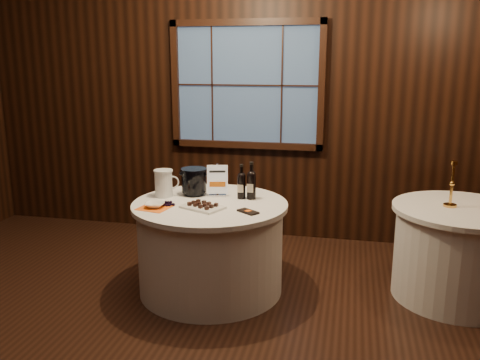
% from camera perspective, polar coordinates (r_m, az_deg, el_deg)
% --- Properties ---
extents(ground, '(6.00, 6.00, 0.00)m').
position_cam_1_polar(ground, '(3.62, -7.79, -18.74)').
color(ground, black).
rests_on(ground, ground).
extents(back_wall, '(6.00, 0.10, 3.00)m').
position_cam_1_polar(back_wall, '(5.47, 0.79, 9.51)').
color(back_wall, black).
rests_on(back_wall, ground).
extents(main_table, '(1.28, 1.28, 0.77)m').
position_cam_1_polar(main_table, '(4.30, -3.33, -7.46)').
color(main_table, white).
rests_on(main_table, ground).
extents(side_table, '(1.08, 1.08, 0.77)m').
position_cam_1_polar(side_table, '(4.52, 23.26, -7.51)').
color(side_table, white).
rests_on(side_table, ground).
extents(sign_stand, '(0.17, 0.12, 0.28)m').
position_cam_1_polar(sign_stand, '(4.35, -2.56, -0.59)').
color(sign_stand, silver).
rests_on(sign_stand, main_table).
extents(port_bottle_left, '(0.07, 0.07, 0.30)m').
position_cam_1_polar(port_bottle_left, '(4.26, 0.16, -0.43)').
color(port_bottle_left, black).
rests_on(port_bottle_left, main_table).
extents(port_bottle_right, '(0.08, 0.08, 0.32)m').
position_cam_1_polar(port_bottle_right, '(4.24, 1.29, -0.35)').
color(port_bottle_right, black).
rests_on(port_bottle_right, main_table).
extents(ice_bucket, '(0.23, 0.23, 0.23)m').
position_cam_1_polar(ice_bucket, '(4.40, -5.19, -0.11)').
color(ice_bucket, black).
rests_on(ice_bucket, main_table).
extents(chocolate_plate, '(0.38, 0.32, 0.05)m').
position_cam_1_polar(chocolate_plate, '(4.02, -4.23, -2.93)').
color(chocolate_plate, white).
rests_on(chocolate_plate, main_table).
extents(chocolate_box, '(0.19, 0.17, 0.01)m').
position_cam_1_polar(chocolate_box, '(3.90, 0.91, -3.58)').
color(chocolate_box, black).
rests_on(chocolate_box, main_table).
extents(grape_bunch, '(0.16, 0.08, 0.04)m').
position_cam_1_polar(grape_bunch, '(4.10, -8.10, -2.69)').
color(grape_bunch, black).
rests_on(grape_bunch, main_table).
extents(glass_pitcher, '(0.21, 0.16, 0.23)m').
position_cam_1_polar(glass_pitcher, '(4.38, -8.55, -0.34)').
color(glass_pitcher, white).
rests_on(glass_pitcher, main_table).
extents(orange_napkin, '(0.27, 0.27, 0.00)m').
position_cam_1_polar(orange_napkin, '(4.08, -9.54, -3.07)').
color(orange_napkin, orange).
rests_on(orange_napkin, main_table).
extents(cracker_bowl, '(0.17, 0.17, 0.04)m').
position_cam_1_polar(cracker_bowl, '(4.08, -9.55, -2.79)').
color(cracker_bowl, white).
rests_on(cracker_bowl, orange_napkin).
extents(brass_candlestick, '(0.10, 0.10, 0.37)m').
position_cam_1_polar(brass_candlestick, '(4.37, 22.65, -1.07)').
color(brass_candlestick, gold).
rests_on(brass_candlestick, side_table).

